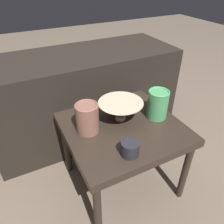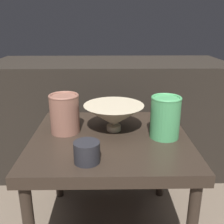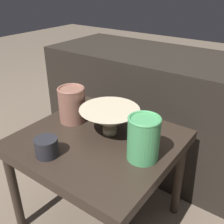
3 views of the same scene
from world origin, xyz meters
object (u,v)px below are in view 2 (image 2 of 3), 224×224
Objects in this scene: bowl at (114,115)px; vase_colorful_right at (165,116)px; cup at (87,152)px; vase_textured_left at (65,113)px.

vase_colorful_right is (0.18, -0.06, 0.02)m from bowl.
vase_colorful_right reaches higher than cup.
bowl is 2.89× the size of cup.
vase_colorful_right is at bearing -18.99° from bowl.
vase_textured_left is at bearing 171.77° from vase_colorful_right.
vase_colorful_right is 0.33m from cup.
cup is at bearing -66.72° from vase_textured_left.
bowl is 1.54× the size of vase_textured_left.
bowl is at bearing 70.29° from cup.
bowl is at bearing 3.02° from vase_textured_left.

